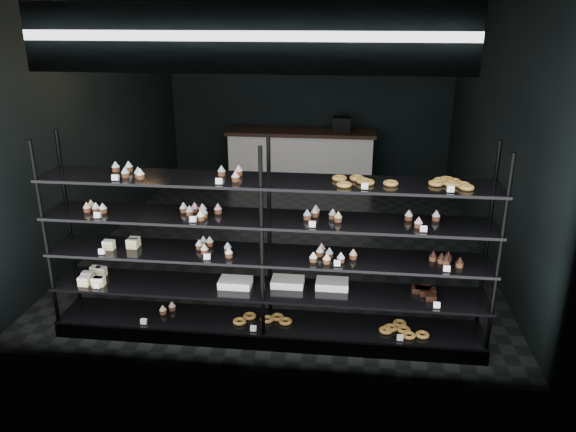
{
  "coord_description": "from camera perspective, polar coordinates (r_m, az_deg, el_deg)",
  "views": [
    {
      "loc": [
        0.8,
        -7.04,
        2.94
      ],
      "look_at": [
        0.2,
        -1.9,
        1.03
      ],
      "focal_mm": 35.0,
      "sensor_mm": 36.0,
      "label": 1
    }
  ],
  "objects": [
    {
      "name": "pendant_lamp",
      "position": [
        6.57,
        -15.1,
        15.31
      ],
      "size": [
        0.29,
        0.29,
        0.87
      ],
      "color": "black",
      "rests_on": "room"
    },
    {
      "name": "service_counter",
      "position": [
        9.88,
        1.39,
        5.94
      ],
      "size": [
        2.56,
        0.65,
        1.23
      ],
      "color": "silver",
      "rests_on": "room"
    },
    {
      "name": "signage",
      "position": [
        4.19,
        -4.51,
        17.59
      ],
      "size": [
        3.3,
        0.05,
        0.5
      ],
      "color": "#0D1245",
      "rests_on": "room"
    },
    {
      "name": "display_shelf",
      "position": [
        5.19,
        -2.48,
        -6.21
      ],
      "size": [
        4.0,
        0.5,
        1.91
      ],
      "color": "black",
      "rests_on": "room"
    },
    {
      "name": "room",
      "position": [
        7.21,
        0.23,
        9.52
      ],
      "size": [
        5.01,
        6.01,
        3.2
      ],
      "color": "black",
      "rests_on": "ground"
    }
  ]
}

